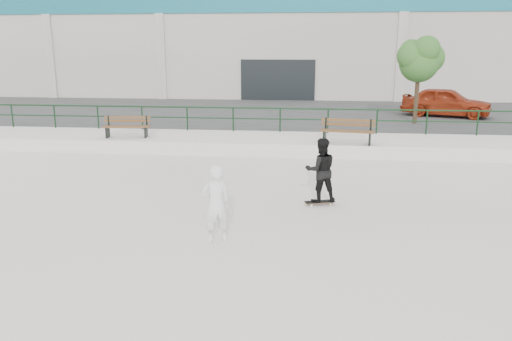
# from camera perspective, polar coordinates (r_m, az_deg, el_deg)

# --- Properties ---
(ground) EXTENTS (120.00, 120.00, 0.00)m
(ground) POSITION_cam_1_polar(r_m,az_deg,el_deg) (11.07, -6.09, -7.28)
(ground) COLOR #B5AFA5
(ground) RESTS_ON ground
(ledge) EXTENTS (30.00, 3.00, 0.50)m
(ledge) POSITION_cam_1_polar(r_m,az_deg,el_deg) (20.06, -0.34, 3.16)
(ledge) COLOR beige
(ledge) RESTS_ON ground
(parking_strip) EXTENTS (60.00, 14.00, 0.50)m
(parking_strip) POSITION_cam_1_polar(r_m,az_deg,el_deg) (28.42, 1.65, 6.34)
(parking_strip) COLOR #313131
(parking_strip) RESTS_ON ground
(railing) EXTENTS (28.00, 0.06, 1.03)m
(railing) POSITION_cam_1_polar(r_m,az_deg,el_deg) (21.18, 0.06, 6.46)
(railing) COLOR black
(railing) RESTS_ON ledge
(commercial_building) EXTENTS (44.20, 16.33, 8.00)m
(commercial_building) POSITION_cam_1_polar(r_m,az_deg,el_deg) (42.14, 3.31, 14.67)
(commercial_building) COLOR beige
(commercial_building) RESTS_ON ground
(bench_left) EXTENTS (1.87, 0.78, 0.84)m
(bench_left) POSITION_cam_1_polar(r_m,az_deg,el_deg) (20.55, -14.54, 4.86)
(bench_left) COLOR #523A1C
(bench_left) RESTS_ON ledge
(bench_right) EXTENTS (2.05, 0.87, 0.92)m
(bench_right) POSITION_cam_1_polar(r_m,az_deg,el_deg) (18.84, 10.39, 4.41)
(bench_right) COLOR #523A1C
(bench_right) RESTS_ON ledge
(tree) EXTENTS (2.26, 2.00, 4.01)m
(tree) POSITION_cam_1_polar(r_m,az_deg,el_deg) (24.62, 18.24, 12.10)
(tree) COLOR #4A3625
(tree) RESTS_ON parking_strip
(red_car) EXTENTS (4.75, 3.17, 1.50)m
(red_car) POSITION_cam_1_polar(r_m,az_deg,el_deg) (27.75, 20.89, 7.34)
(red_car) COLOR maroon
(red_car) RESTS_ON parking_strip
(skateboard) EXTENTS (0.80, 0.44, 0.09)m
(skateboard) POSITION_cam_1_polar(r_m,az_deg,el_deg) (13.11, 7.30, -3.58)
(skateboard) COLOR black
(skateboard) RESTS_ON ground
(standing_skater) EXTENTS (0.93, 0.79, 1.66)m
(standing_skater) POSITION_cam_1_polar(r_m,az_deg,el_deg) (12.88, 7.41, 0.04)
(standing_skater) COLOR black
(standing_skater) RESTS_ON skateboard
(seated_skater) EXTENTS (0.71, 0.59, 1.66)m
(seated_skater) POSITION_cam_1_polar(r_m,az_deg,el_deg) (10.40, -4.59, -3.82)
(seated_skater) COLOR white
(seated_skater) RESTS_ON ground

